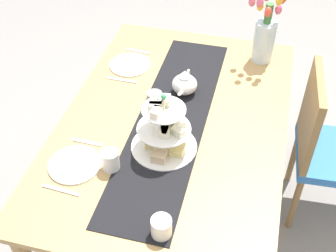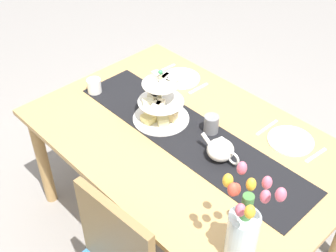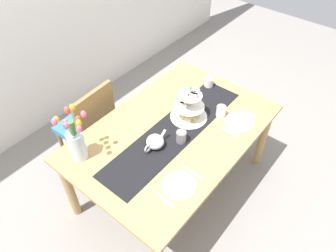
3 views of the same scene
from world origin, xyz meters
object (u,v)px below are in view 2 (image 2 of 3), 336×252
dinner_plate_right (181,78)px  mug_white_text (164,84)px  tiered_cake_stand (160,104)px  teapot (221,149)px  dinner_plate_left (291,141)px  knife_left (267,128)px  cream_jug (94,86)px  fork_right (198,88)px  knife_right (164,69)px  mug_grey (211,124)px  dining_table (187,149)px  fork_left (316,155)px  tulip_vase (243,228)px

dinner_plate_right → mug_white_text: bearing=99.6°
tiered_cake_stand → teapot: bearing=-179.7°
tiered_cake_stand → dinner_plate_left: (-0.58, -0.35, -0.09)m
knife_left → mug_white_text: 0.63m
cream_jug → fork_right: 0.60m
tiered_cake_stand → mug_white_text: bearing=-48.1°
cream_jug → knife_right: 0.47m
cream_jug → fork_right: bearing=-130.3°
tiered_cake_stand → fork_right: size_ratio=2.03×
mug_grey → teapot: bearing=144.8°
dinner_plate_right → fork_right: dinner_plate_right is taller
dining_table → dinner_plate_left: dinner_plate_left is taller
cream_jug → fork_left: bearing=-158.6°
mug_grey → cream_jug: bearing=17.6°
dinner_plate_left → teapot: bearing=65.0°
tulip_vase → fork_left: 0.73m
dining_table → tiered_cake_stand: 0.27m
fork_left → knife_left: 0.29m
tiered_cake_stand → fork_right: (0.06, -0.35, -0.10)m
knife_left → knife_right: bearing=0.0°
dining_table → knife_right: size_ratio=9.59×
mug_grey → mug_white_text: bearing=-9.9°
dining_table → cream_jug: 0.66m
dinner_plate_left → mug_white_text: bearing=12.0°
dinner_plate_left → fork_right: 0.64m
tiered_cake_stand → cream_jug: tiered_cake_stand is taller
fork_right → knife_right: same height
knife_right → mug_grey: (-0.60, 0.24, 0.05)m
mug_white_text → knife_left: bearing=-165.3°
dinner_plate_left → mug_grey: mug_grey is taller
tulip_vase → knife_left: tulip_vase is taller
dining_table → tulip_vase: (-0.63, 0.36, 0.26)m
dinner_plate_right → fork_right: size_ratio=1.53×
dinner_plate_left → knife_right: bearing=0.0°
knife_right → tulip_vase: bearing=148.9°
dining_table → dinner_plate_right: size_ratio=7.09×
fork_right → dining_table: bearing=126.0°
tiered_cake_stand → knife_left: bearing=-141.1°
tiered_cake_stand → mug_grey: bearing=-155.3°
teapot → knife_left: bearing=-93.0°
fork_left → fork_right: (0.78, 0.00, 0.00)m
dinner_plate_right → mug_grey: mug_grey is taller
dining_table → knife_left: bearing=-124.2°
dining_table → cream_jug: size_ratio=19.19×
teapot → knife_left: teapot is taller
teapot → cream_jug: teapot is taller
cream_jug → mug_grey: (-0.70, -0.22, 0.01)m
dining_table → mug_grey: size_ratio=17.17×
tulip_vase → knife_left: (0.39, -0.71, -0.16)m
dining_table → tulip_vase: size_ratio=3.58×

